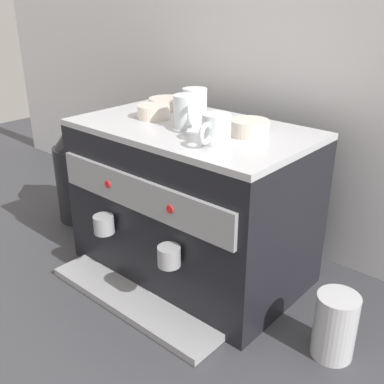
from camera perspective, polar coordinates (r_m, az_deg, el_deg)
ground_plane at (r=1.41m, az=-0.00°, el=-9.31°), size 4.00×4.00×0.00m
tiled_backsplash_wall at (r=1.46m, az=8.89°, el=16.33°), size 2.80×0.03×1.18m
espresso_machine at (r=1.30m, az=-0.13°, el=-1.30°), size 0.64×0.49×0.44m
ceramic_cup_0 at (r=1.20m, az=-0.46°, el=9.91°), size 0.10×0.10×0.08m
ceramic_cup_1 at (r=1.07m, az=2.92°, el=7.79°), size 0.07×0.11×0.07m
ceramic_cup_2 at (r=1.33m, az=0.27°, el=11.12°), size 0.07×0.11×0.08m
ceramic_bowl_0 at (r=1.31m, az=-4.79°, el=9.88°), size 0.09×0.09×0.04m
ceramic_bowl_1 at (r=1.15m, az=7.16°, el=7.90°), size 0.10×0.10×0.04m
ceramic_bowl_2 at (r=1.42m, az=-3.16°, el=10.93°), size 0.11×0.11×0.03m
coffee_grinder at (r=1.68m, az=-13.86°, el=2.56°), size 0.17×0.17×0.38m
milk_pitcher at (r=1.12m, az=17.34°, el=-15.58°), size 0.10×0.10×0.16m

